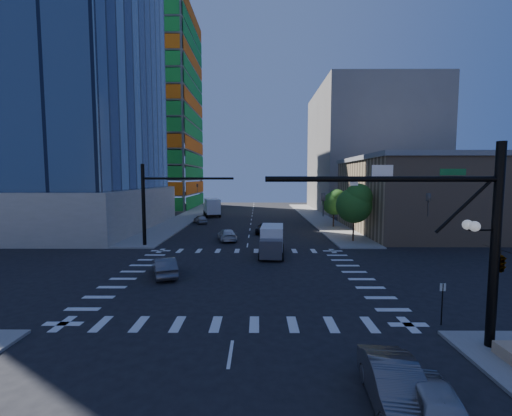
{
  "coord_description": "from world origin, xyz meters",
  "views": [
    {
      "loc": [
        1.19,
        -26.18,
        7.59
      ],
      "look_at": [
        0.99,
        8.0,
        4.6
      ],
      "focal_mm": 24.0,
      "sensor_mm": 36.0,
      "label": 1
    }
  ],
  "objects": [
    {
      "name": "tree_north",
      "position": [
        12.93,
        25.9,
        3.99
      ],
      "size": [
        3.54,
        3.52,
        5.78
      ],
      "color": "#382316",
      "rests_on": "sidewalk_ne"
    },
    {
      "name": "car_nb_far",
      "position": [
        2.02,
        20.4,
        0.64
      ],
      "size": [
        2.51,
        4.8,
        1.29
      ],
      "primitive_type": "imported",
      "rotation": [
        0.0,
        0.0,
        -0.08
      ],
      "color": "black",
      "rests_on": "ground"
    },
    {
      "name": "sidewalk_nw",
      "position": [
        -12.5,
        40.0,
        0.07
      ],
      "size": [
        5.0,
        60.0,
        0.15
      ],
      "primitive_type": "cube",
      "color": "gray",
      "rests_on": "ground"
    },
    {
      "name": "signal_mast_se",
      "position": [
        10.6,
        -11.5,
        5.01
      ],
      "size": [
        10.51,
        2.48,
        9.0
      ],
      "color": "black",
      "rests_on": "sidewalk_se"
    },
    {
      "name": "car_nb_right",
      "position": [
        5.71,
        -15.52,
        0.75
      ],
      "size": [
        1.94,
        4.68,
        1.5
      ],
      "primitive_type": "imported",
      "rotation": [
        0.0,
        0.0,
        -0.08
      ],
      "color": "#4D4D52",
      "rests_on": "ground"
    },
    {
      "name": "car_sb_near",
      "position": [
        -2.59,
        14.98,
        0.69
      ],
      "size": [
        3.02,
        5.09,
        1.38
      ],
      "primitive_type": "imported",
      "rotation": [
        0.0,
        0.0,
        3.38
      ],
      "color": "silver",
      "rests_on": "ground"
    },
    {
      "name": "tree_south",
      "position": [
        12.63,
        13.9,
        4.69
      ],
      "size": [
        4.16,
        4.16,
        6.82
      ],
      "color": "#382316",
      "rests_on": "sidewalk_ne"
    },
    {
      "name": "box_truck_near",
      "position": [
        2.54,
        6.71,
        1.26
      ],
      "size": [
        2.72,
        5.59,
        2.85
      ],
      "rotation": [
        0.0,
        0.0,
        -0.08
      ],
      "color": "black",
      "rests_on": "ground"
    },
    {
      "name": "signal_mast_nw",
      "position": [
        -10.0,
        11.5,
        5.49
      ],
      "size": [
        10.2,
        0.4,
        9.0
      ],
      "color": "black",
      "rests_on": "sidewalk_nw"
    },
    {
      "name": "commercial_building",
      "position": [
        25.0,
        22.0,
        5.31
      ],
      "size": [
        20.5,
        22.5,
        10.6
      ],
      "color": "tan",
      "rests_on": "ground"
    },
    {
      "name": "car_sb_mid",
      "position": [
        -8.5,
        30.75,
        0.69
      ],
      "size": [
        3.13,
        4.37,
        1.38
      ],
      "primitive_type": "imported",
      "rotation": [
        0.0,
        0.0,
        3.56
      ],
      "color": "#999CA0",
      "rests_on": "ground"
    },
    {
      "name": "ground",
      "position": [
        0.0,
        0.0,
        0.0
      ],
      "size": [
        160.0,
        160.0,
        0.0
      ],
      "primitive_type": "plane",
      "color": "black",
      "rests_on": "ground"
    },
    {
      "name": "construction_building",
      "position": [
        -27.41,
        61.93,
        24.61
      ],
      "size": [
        25.16,
        34.5,
        70.6
      ],
      "color": "slate",
      "rests_on": "ground"
    },
    {
      "name": "road_markings",
      "position": [
        0.0,
        0.0,
        0.01
      ],
      "size": [
        20.0,
        20.0,
        0.01
      ],
      "primitive_type": "cube",
      "color": "silver",
      "rests_on": "ground"
    },
    {
      "name": "sidewalk_ne",
      "position": [
        12.5,
        40.0,
        0.07
      ],
      "size": [
        5.0,
        60.0,
        0.15
      ],
      "primitive_type": "cube",
      "color": "gray",
      "rests_on": "ground"
    },
    {
      "name": "no_parking_sign",
      "position": [
        10.7,
        -9.0,
        1.38
      ],
      "size": [
        0.3,
        0.06,
        2.2
      ],
      "color": "black",
      "rests_on": "ground"
    },
    {
      "name": "car_sb_cross",
      "position": [
        -6.08,
        -0.19,
        0.74
      ],
      "size": [
        3.09,
        4.78,
        1.49
      ],
      "primitive_type": "imported",
      "rotation": [
        0.0,
        0.0,
        3.51
      ],
      "color": "#545459",
      "rests_on": "ground"
    },
    {
      "name": "bg_building_ne",
      "position": [
        27.0,
        55.0,
        14.0
      ],
      "size": [
        24.0,
        30.0,
        28.0
      ],
      "primitive_type": "cube",
      "color": "slate",
      "rests_on": "ground"
    },
    {
      "name": "box_truck_far",
      "position": [
        -8.06,
        41.8,
        1.55
      ],
      "size": [
        4.36,
        7.16,
        3.5
      ],
      "rotation": [
        0.0,
        0.0,
        3.38
      ],
      "color": "black",
      "rests_on": "ground"
    }
  ]
}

